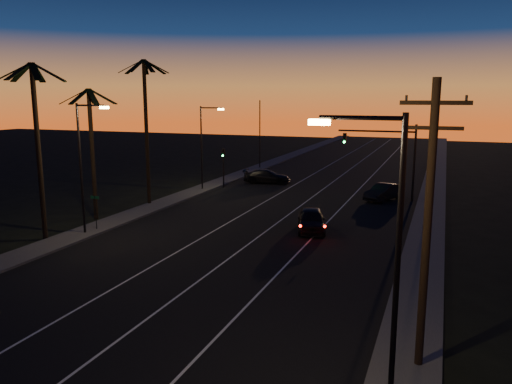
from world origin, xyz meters
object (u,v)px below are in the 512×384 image
at_px(right_car, 384,192).
at_px(utility_pole, 428,221).
at_px(signal_mast, 388,148).
at_px(lead_car, 311,220).
at_px(cross_car, 267,176).

bearing_deg(right_car, utility_pole, -81.09).
height_order(signal_mast, right_car, signal_mast).
height_order(lead_car, right_car, lead_car).
bearing_deg(lead_car, right_car, 74.57).
relative_size(signal_mast, right_car, 1.46).
distance_m(right_car, cross_car, 14.13).
xyz_separation_m(utility_pole, right_car, (-4.61, 29.37, -4.55)).
bearing_deg(right_car, signal_mast, 77.01).
xyz_separation_m(signal_mast, cross_car, (-13.37, 4.35, -4.02)).
bearing_deg(signal_mast, cross_car, 161.99).
bearing_deg(signal_mast, utility_pole, -81.53).
distance_m(lead_car, cross_car, 20.28).
height_order(utility_pole, cross_car, utility_pole).
xyz_separation_m(signal_mast, right_car, (-0.14, -0.62, -4.01)).
bearing_deg(utility_pole, lead_car, 116.28).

